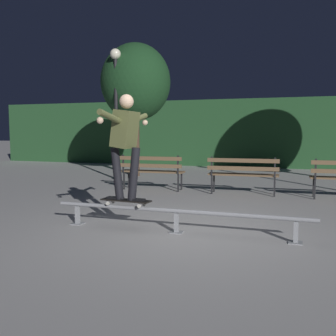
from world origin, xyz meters
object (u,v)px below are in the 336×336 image
(skateboard, at_px, (126,201))
(park_bench_left_center, at_px, (243,172))
(skateboarder, at_px, (125,138))
(tree_far_left, at_px, (136,83))
(park_bench_leftmost, at_px, (151,169))
(grind_rail, at_px, (176,214))
(lamp_post_left, at_px, (116,97))

(skateboard, distance_m, park_bench_left_center, 3.86)
(skateboarder, distance_m, tree_far_left, 7.08)
(park_bench_leftmost, xyz_separation_m, tree_far_left, (-1.58, 2.72, 2.48))
(grind_rail, bearing_deg, tree_far_left, 117.89)
(skateboarder, bearing_deg, park_bench_leftmost, 105.29)
(skateboard, xyz_separation_m, park_bench_left_center, (1.25, 3.65, 0.12))
(park_bench_left_center, bearing_deg, park_bench_leftmost, 180.00)
(park_bench_leftmost, distance_m, park_bench_left_center, 2.24)
(grind_rail, distance_m, park_bench_leftmost, 4.08)
(skateboard, relative_size, park_bench_left_center, 0.49)
(skateboard, relative_size, park_bench_leftmost, 0.49)
(skateboarder, relative_size, park_bench_leftmost, 0.96)
(grind_rail, bearing_deg, park_bench_left_center, 82.96)
(skateboard, xyz_separation_m, park_bench_leftmost, (-1.00, 3.65, 0.12))
(park_bench_left_center, distance_m, lamp_post_left, 4.79)
(park_bench_leftmost, height_order, tree_far_left, tree_far_left)
(skateboarder, distance_m, park_bench_leftmost, 3.88)
(park_bench_left_center, bearing_deg, grind_rail, -97.04)
(skateboard, height_order, skateboarder, skateboarder)
(skateboarder, distance_m, lamp_post_left, 6.15)
(park_bench_leftmost, distance_m, lamp_post_left, 3.15)
(tree_far_left, bearing_deg, park_bench_leftmost, -59.81)
(skateboarder, bearing_deg, grind_rail, 0.02)
(tree_far_left, bearing_deg, skateboarder, -67.95)
(grind_rail, relative_size, park_bench_left_center, 2.37)
(skateboard, bearing_deg, lamp_post_left, 117.45)
(grind_rail, height_order, park_bench_left_center, park_bench_left_center)
(grind_rail, relative_size, tree_far_left, 0.90)
(skateboarder, relative_size, park_bench_left_center, 0.96)
(skateboarder, height_order, park_bench_left_center, skateboarder)
(grind_rail, bearing_deg, skateboarder, -179.98)
(lamp_post_left, bearing_deg, park_bench_leftmost, -43.71)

